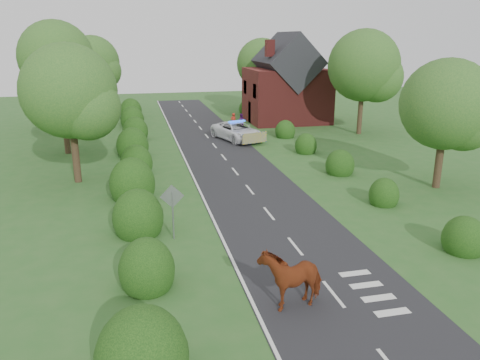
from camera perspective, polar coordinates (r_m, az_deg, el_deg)
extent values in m
plane|color=#2D6025|center=(20.40, 6.74, -8.07)|extent=(120.00, 120.00, 0.00)
cube|color=black|center=(34.07, -1.68, 2.39)|extent=(6.00, 70.00, 0.02)
cube|color=white|center=(17.11, 11.32, -13.44)|extent=(0.12, 1.80, 0.01)
cube|color=white|center=(20.39, 6.74, -8.01)|extent=(0.12, 1.80, 0.01)
cube|color=white|center=(23.88, 3.54, -4.08)|extent=(0.12, 1.80, 0.01)
cube|color=white|center=(27.51, 1.19, -1.17)|extent=(0.12, 1.80, 0.01)
cube|color=white|center=(31.24, -0.60, 1.06)|extent=(0.12, 1.80, 0.01)
cube|color=white|center=(35.02, -2.00, 2.81)|extent=(0.12, 1.80, 0.01)
cube|color=white|center=(38.85, -3.14, 4.22)|extent=(0.12, 1.80, 0.01)
cube|color=white|center=(42.71, -4.07, 5.37)|extent=(0.12, 1.80, 0.01)
cube|color=white|center=(46.59, -4.85, 6.33)|extent=(0.12, 1.80, 0.01)
cube|color=white|center=(50.49, -5.52, 7.14)|extent=(0.12, 1.80, 0.01)
cube|color=white|center=(54.41, -6.09, 7.83)|extent=(0.12, 1.80, 0.01)
cube|color=white|center=(58.33, -6.58, 8.43)|extent=(0.12, 1.80, 0.01)
cube|color=white|center=(62.27, -7.02, 8.96)|extent=(0.12, 1.80, 0.01)
cube|color=white|center=(66.21, -7.40, 9.42)|extent=(0.12, 1.80, 0.01)
cube|color=white|center=(33.64, -6.53, 2.12)|extent=(0.12, 70.00, 0.01)
cube|color=white|center=(16.58, 18.08, -15.08)|extent=(1.20, 0.35, 0.01)
cube|color=white|center=(17.24, 16.53, -13.61)|extent=(1.20, 0.35, 0.01)
cube|color=white|center=(17.91, 15.12, -12.25)|extent=(1.20, 0.35, 0.01)
cube|color=white|center=(18.61, 13.82, -10.98)|extent=(1.20, 0.35, 0.01)
ellipsoid|color=black|center=(12.97, -11.82, -20.55)|extent=(2.40, 2.52, 2.80)
ellipsoid|color=black|center=(17.28, -11.28, -10.73)|extent=(2.00, 2.10, 2.40)
ellipsoid|color=black|center=(21.81, -12.32, -4.54)|extent=(2.30, 2.41, 2.70)
ellipsoid|color=black|center=(26.51, -12.98, -0.51)|extent=(2.50, 2.62, 3.00)
ellipsoid|color=black|center=(31.36, -12.51, 1.97)|extent=(2.10, 2.20, 2.50)
ellipsoid|color=black|center=(36.20, -12.97, 4.07)|extent=(2.40, 2.52, 2.80)
ellipsoid|color=black|center=(42.09, -12.64, 5.79)|extent=(2.20, 2.31, 2.60)
ellipsoid|color=black|center=(47.99, -12.99, 7.14)|extent=(2.30, 2.41, 2.70)
ellipsoid|color=black|center=(53.91, -13.16, 8.21)|extent=(2.40, 2.52, 2.80)
ellipsoid|color=black|center=(21.74, 25.65, -6.52)|extent=(1.80, 1.89, 2.00)
ellipsoid|color=black|center=(26.18, 17.13, -1.76)|extent=(1.60, 1.68, 1.90)
ellipsoid|color=black|center=(31.33, 12.08, 1.78)|extent=(1.90, 2.00, 2.10)
ellipsoid|color=black|center=(36.66, 8.03, 4.14)|extent=(1.70, 1.78, 2.00)
ellipsoid|color=black|center=(42.28, 5.53, 5.94)|extent=(1.80, 1.89, 2.00)
ellipsoid|color=black|center=(55.50, 0.75, 8.65)|extent=(1.70, 1.78, 2.00)
cylinder|color=#332316|center=(30.29, -19.45, 3.39)|extent=(0.44, 0.44, 3.96)
sphere|color=#205120|center=(29.71, -20.14, 10.15)|extent=(5.60, 5.60, 5.60)
sphere|color=#56822D|center=(29.16, -18.16, 8.44)|extent=(3.92, 3.92, 3.92)
cylinder|color=#332316|center=(38.28, -20.49, 5.80)|extent=(0.44, 0.44, 3.74)
sphere|color=#205120|center=(37.83, -21.02, 10.85)|extent=(5.60, 5.60, 5.60)
sphere|color=#56822D|center=(37.24, -19.48, 9.60)|extent=(3.92, 3.92, 3.92)
cylinder|color=#332316|center=(48.19, -20.94, 8.52)|extent=(0.44, 0.44, 4.84)
sphere|color=#205120|center=(47.83, -21.51, 13.73)|extent=(6.80, 6.80, 6.80)
sphere|color=#56822D|center=(47.06, -20.01, 12.50)|extent=(4.76, 4.76, 4.76)
cylinder|color=#332316|center=(57.85, -17.19, 9.79)|extent=(0.44, 0.44, 4.18)
sphere|color=#205120|center=(57.55, -17.52, 13.54)|extent=(6.00, 6.00, 6.00)
sphere|color=#56822D|center=(56.94, -16.40, 12.64)|extent=(4.20, 4.20, 4.20)
cylinder|color=#332316|center=(29.92, 23.12, 2.40)|extent=(0.44, 0.44, 3.52)
sphere|color=#205120|center=(29.36, 23.85, 8.45)|extent=(5.20, 5.20, 5.20)
sphere|color=#56822D|center=(29.61, 25.68, 6.71)|extent=(3.64, 3.64, 3.64)
cylinder|color=#332316|center=(44.79, 14.46, 8.25)|extent=(0.44, 0.44, 4.40)
sphere|color=#205120|center=(44.39, 14.85, 13.35)|extent=(6.40, 6.40, 6.40)
sphere|color=#56822D|center=(44.43, 16.45, 11.93)|extent=(4.48, 4.48, 4.48)
cylinder|color=#332316|center=(57.83, 2.62, 10.41)|extent=(0.44, 0.44, 3.96)
sphere|color=#205120|center=(57.53, 2.67, 13.97)|extent=(6.00, 6.00, 6.00)
sphere|color=#56822D|center=(57.30, 3.86, 13.04)|extent=(4.20, 4.20, 4.20)
cylinder|color=gray|center=(20.79, -8.18, -4.33)|extent=(0.08, 0.08, 2.20)
cube|color=gray|center=(20.49, -8.29, -1.98)|extent=(1.06, 0.04, 1.06)
cube|color=maroon|center=(50.29, 5.67, 10.24)|extent=(8.00, 7.00, 5.50)
cube|color=black|center=(50.01, 5.79, 14.16)|extent=(5.94, 7.40, 5.94)
cube|color=maroon|center=(47.30, 3.66, 15.75)|extent=(0.80, 0.80, 1.60)
imported|color=maroon|center=(16.06, 6.24, -11.99)|extent=(2.61, 1.78, 1.69)
imported|color=white|center=(40.86, -0.39, 5.96)|extent=(4.23, 6.15, 1.56)
cube|color=yellow|center=(38.51, 1.79, 5.16)|extent=(2.24, 0.79, 0.86)
cube|color=blue|center=(40.71, -0.39, 7.16)|extent=(1.57, 0.75, 0.14)
imported|color=#A32318|center=(45.35, -0.83, 7.13)|extent=(0.70, 0.56, 1.66)
imported|color=#491357|center=(45.72, 0.11, 7.15)|extent=(0.83, 0.69, 1.57)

